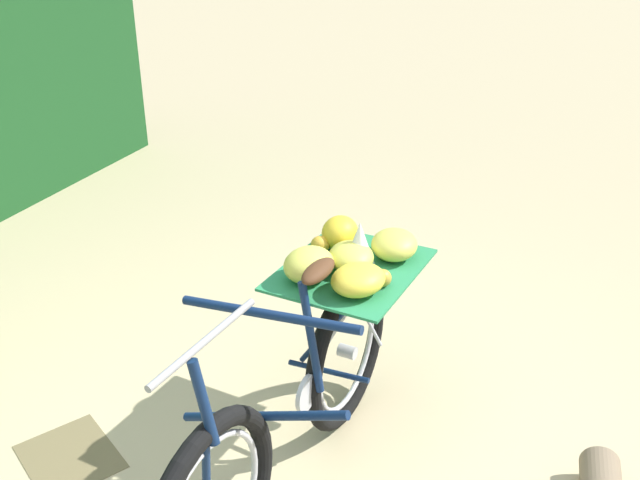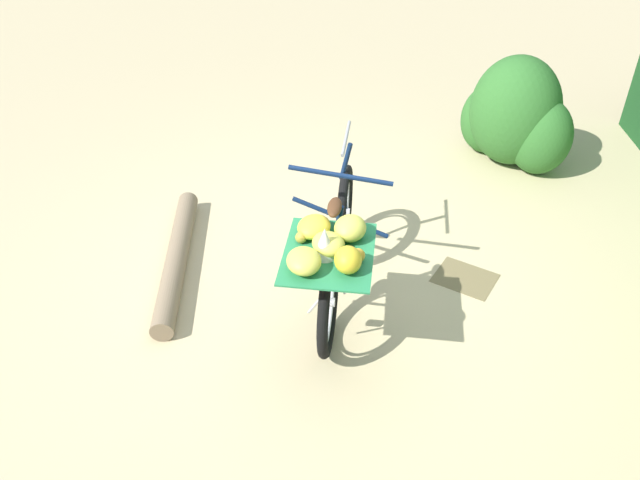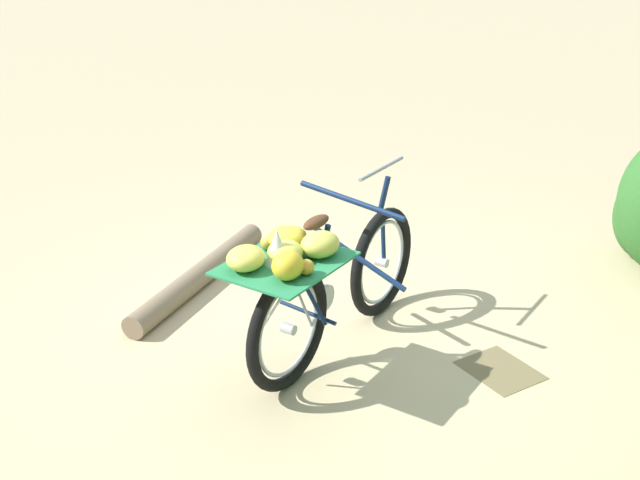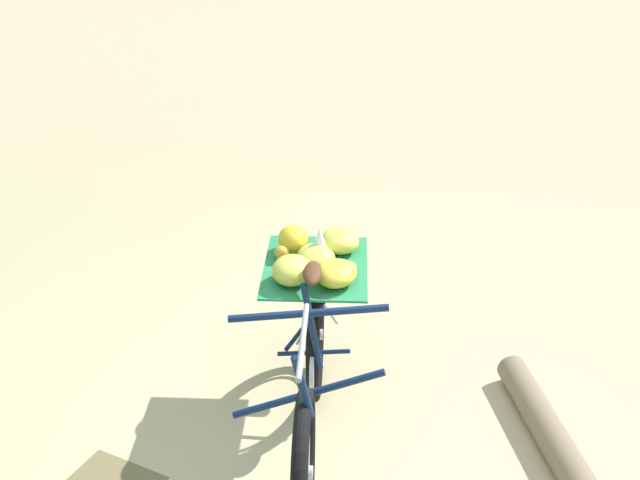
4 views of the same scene
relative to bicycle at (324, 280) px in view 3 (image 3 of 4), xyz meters
The scene contains 4 objects.
ground_plane 0.64m from the bicycle, 46.22° to the right, with size 60.00×60.00×0.00m, color #C6B284.
bicycle is the anchor object (origin of this frame).
fallen_log 1.37m from the bicycle, 10.19° to the left, with size 0.16×0.16×1.65m, color #7F6B51.
leaf_litter_patch 1.18m from the bicycle, 130.58° to the right, with size 0.44×0.36×0.01m, color olive.
Camera 3 is at (-3.94, 2.61, 2.67)m, focal length 46.95 mm.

